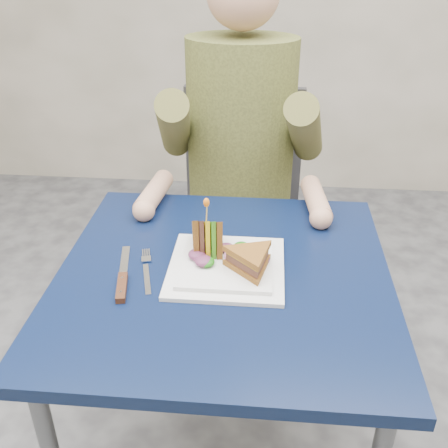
# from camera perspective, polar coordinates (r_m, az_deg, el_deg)

# --- Properties ---
(table) EXTENTS (0.75, 0.75, 0.73)m
(table) POSITION_cam_1_polar(r_m,az_deg,el_deg) (1.24, -0.05, -8.24)
(table) COLOR black
(table) RESTS_ON ground
(chair) EXTENTS (0.42, 0.40, 0.93)m
(chair) POSITION_cam_1_polar(r_m,az_deg,el_deg) (1.90, 1.87, 2.42)
(chair) COLOR #47474C
(chair) RESTS_ON ground
(diner) EXTENTS (0.54, 0.59, 0.74)m
(diner) POSITION_cam_1_polar(r_m,az_deg,el_deg) (1.65, 1.85, 12.21)
(diner) COLOR #4A4E23
(diner) RESTS_ON chair
(plate) EXTENTS (0.26, 0.26, 0.02)m
(plate) POSITION_cam_1_polar(r_m,az_deg,el_deg) (1.19, 0.27, -4.60)
(plate) COLOR white
(plate) RESTS_ON table
(sandwich_flat) EXTENTS (0.18, 0.18, 0.05)m
(sandwich_flat) POSITION_cam_1_polar(r_m,az_deg,el_deg) (1.15, 2.91, -3.95)
(sandwich_flat) COLOR brown
(sandwich_flat) RESTS_ON plate
(sandwich_upright) EXTENTS (0.09, 0.15, 0.15)m
(sandwich_upright) POSITION_cam_1_polar(r_m,az_deg,el_deg) (1.21, -1.85, -1.51)
(sandwich_upright) COLOR brown
(sandwich_upright) RESTS_ON plate
(fork) EXTENTS (0.06, 0.18, 0.01)m
(fork) POSITION_cam_1_polar(r_m,az_deg,el_deg) (1.20, -8.42, -5.16)
(fork) COLOR silver
(fork) RESTS_ON table
(knife) EXTENTS (0.06, 0.22, 0.02)m
(knife) POSITION_cam_1_polar(r_m,az_deg,el_deg) (1.17, -11.01, -6.25)
(knife) COLOR silver
(knife) RESTS_ON table
(toothpick) EXTENTS (0.01, 0.01, 0.06)m
(toothpick) POSITION_cam_1_polar(r_m,az_deg,el_deg) (1.18, -1.90, 1.14)
(toothpick) COLOR tan
(toothpick) RESTS_ON sandwich_upright
(toothpick_frill) EXTENTS (0.01, 0.01, 0.02)m
(toothpick_frill) POSITION_cam_1_polar(r_m,az_deg,el_deg) (1.16, -1.93, 2.35)
(toothpick_frill) COLOR orange
(toothpick_frill) RESTS_ON sandwich_upright
(lettuce_spill) EXTENTS (0.15, 0.13, 0.02)m
(lettuce_spill) POSITION_cam_1_polar(r_m,az_deg,el_deg) (1.19, 0.55, -3.50)
(lettuce_spill) COLOR #337A14
(lettuce_spill) RESTS_ON plate
(onion_ring) EXTENTS (0.04, 0.04, 0.02)m
(onion_ring) POSITION_cam_1_polar(r_m,az_deg,el_deg) (1.18, 1.02, -3.45)
(onion_ring) COLOR #9E4C7A
(onion_ring) RESTS_ON plate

